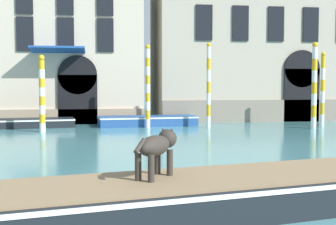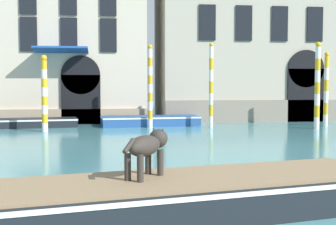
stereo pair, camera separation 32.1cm
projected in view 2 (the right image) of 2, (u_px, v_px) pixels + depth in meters
name	position (u px, v px, depth m)	size (l,w,h in m)	color
palazzo_left	(55.00, 10.00, 28.26)	(10.71, 7.40, 13.47)	beige
boat_foreground	(166.00, 196.00, 8.02)	(8.64, 3.68, 0.66)	black
dog_on_deck	(147.00, 146.00, 8.10)	(0.86, 1.05, 0.83)	#332D28
boat_moored_near_palazzo	(30.00, 123.00, 24.11)	(4.93, 2.14, 0.45)	black
boat_moored_far	(150.00, 121.00, 25.03)	(5.33, 2.26, 0.51)	#234C8C
mooring_pole_0	(44.00, 93.00, 21.80)	(0.28, 0.28, 3.59)	white
mooring_pole_1	(326.00, 89.00, 24.60)	(0.24, 0.24, 3.91)	white
mooring_pole_2	(317.00, 85.00, 23.18)	(0.27, 0.27, 4.31)	white
mooring_pole_3	(150.00, 86.00, 23.71)	(0.24, 0.24, 4.23)	white
mooring_pole_5	(211.00, 85.00, 23.70)	(0.21, 0.21, 4.32)	white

